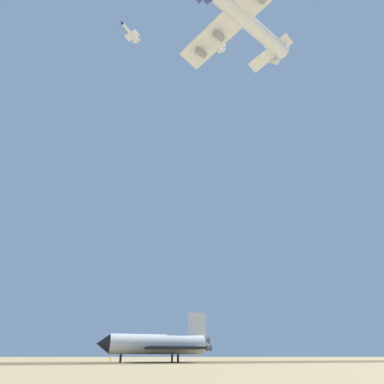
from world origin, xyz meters
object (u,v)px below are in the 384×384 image
at_px(ground_crew_near_nose, 120,359).
at_px(space_shuttle, 156,344).
at_px(ground_crew_mid_fuselage, 110,359).
at_px(chase_jet_lead, 217,44).
at_px(chase_jet_left_wing, 130,33).
at_px(carrier_jet, 236,13).

bearing_deg(ground_crew_near_nose, space_shuttle, 156.73).
xyz_separation_m(space_shuttle, ground_crew_near_nose, (12.91, -13.97, -4.41)).
bearing_deg(space_shuttle, ground_crew_mid_fuselage, -49.83).
bearing_deg(chase_jet_lead, chase_jet_left_wing, -50.39).
relative_size(space_shuttle, chase_jet_lead, 2.75).
distance_m(carrier_jet, chase_jet_left_wing, 70.40).
distance_m(space_shuttle, chase_jet_lead, 165.04).
distance_m(carrier_jet, ground_crew_mid_fuselage, 147.98).
bearing_deg(chase_jet_lead, ground_crew_mid_fuselage, -65.75).
height_order(carrier_jet, ground_crew_mid_fuselage, carrier_jet).
relative_size(chase_jet_lead, ground_crew_mid_fuselage, 8.13).
bearing_deg(ground_crew_mid_fuselage, space_shuttle, 171.19).
relative_size(carrier_jet, chase_jet_left_wing, 4.51).
bearing_deg(carrier_jet, ground_crew_near_nose, -92.78).
height_order(carrier_jet, ground_crew_near_nose, carrier_jet).
bearing_deg(carrier_jet, ground_crew_mid_fuselage, -89.49).
bearing_deg(ground_crew_mid_fuselage, ground_crew_near_nose, -124.60).
height_order(chase_jet_lead, chase_jet_left_wing, chase_jet_lead).
distance_m(chase_jet_lead, ground_crew_near_nose, 172.26).
distance_m(chase_jet_left_wing, ground_crew_mid_fuselage, 164.77).
xyz_separation_m(chase_jet_lead, chase_jet_left_wing, (51.40, 3.86, -2.93)).
bearing_deg(ground_crew_near_nose, carrier_jet, 152.60).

